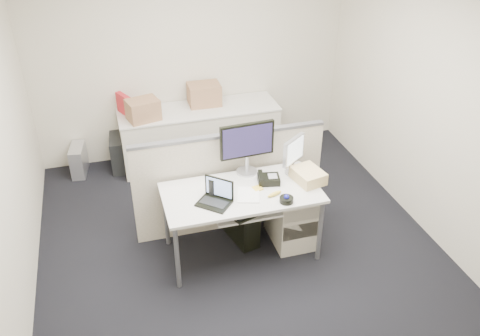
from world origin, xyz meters
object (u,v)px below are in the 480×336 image
object	(u,v)px
laptop	(214,194)
desk_phone	(269,179)
desk	(241,197)
monitor_main	(247,149)

from	to	relation	value
laptop	desk_phone	bearing A→B (deg)	60.99
desk	laptop	world-z (taller)	laptop
desk	desk_phone	size ratio (longest dim) A/B	7.17
desk	monitor_main	distance (m)	0.49
monitor_main	laptop	xyz separation A→B (m)	(-0.45, -0.45, -0.16)
desk	laptop	xyz separation A→B (m)	(-0.30, -0.13, 0.18)
monitor_main	desk_phone	size ratio (longest dim) A/B	2.62
monitor_main	laptop	bearing A→B (deg)	-138.20
laptop	desk	bearing A→B (deg)	64.92
monitor_main	laptop	distance (m)	0.66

